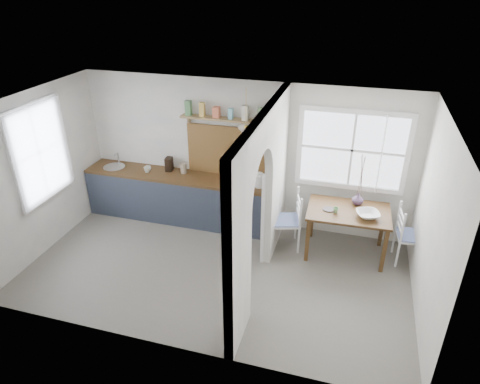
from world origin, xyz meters
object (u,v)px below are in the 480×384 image
(chair_right, at_px, (412,235))
(vase, at_px, (358,199))
(chair_left, at_px, (285,220))
(dining_table, at_px, (346,232))
(kettle, at_px, (260,180))

(chair_right, bearing_deg, vase, 71.24)
(chair_left, bearing_deg, dining_table, 78.13)
(dining_table, distance_m, chair_left, 0.99)
(kettle, bearing_deg, vase, -15.45)
(dining_table, height_order, vase, vase)
(chair_left, relative_size, chair_right, 1.05)
(chair_left, distance_m, vase, 1.21)
(chair_left, distance_m, kettle, 0.80)
(dining_table, relative_size, chair_left, 1.26)
(chair_right, distance_m, vase, 0.99)
(chair_left, xyz_separation_m, kettle, (-0.52, 0.30, 0.52))
(dining_table, distance_m, kettle, 1.65)
(dining_table, bearing_deg, kettle, 169.59)
(dining_table, bearing_deg, chair_left, -177.66)
(kettle, xyz_separation_m, vase, (1.62, 0.02, -0.13))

